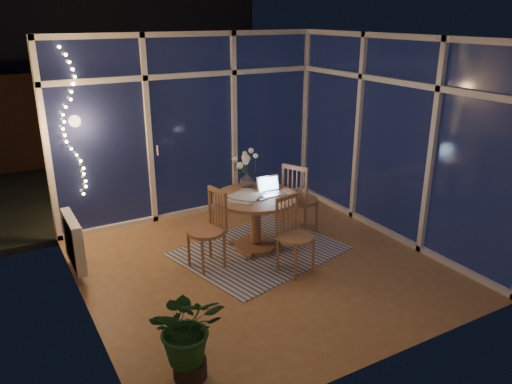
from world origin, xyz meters
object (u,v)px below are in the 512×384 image
chair_right (301,198)px  chair_front (296,236)px  dining_table (256,223)px  potted_plant (188,338)px  chair_left (206,230)px  laptop (272,186)px  flower_vase (247,179)px

chair_right → chair_front: chair_right is taller
dining_table → potted_plant: size_ratio=1.38×
chair_front → potted_plant: bearing=-159.6°
chair_left → chair_front: (0.84, -0.61, -0.02)m
laptop → flower_vase: bearing=113.7°
chair_left → chair_right: 1.51m
laptop → dining_table: bearing=170.5°
chair_left → potted_plant: bearing=-37.7°
chair_left → flower_vase: (0.80, 0.48, 0.34)m
chair_right → flower_vase: 0.79m
chair_right → potted_plant: size_ratio=1.35×
chair_left → laptop: 1.02m
chair_left → chair_right: size_ratio=0.93×
dining_table → chair_right: (0.75, 0.10, 0.16)m
potted_plant → flower_vase: bearing=51.4°
flower_vase → laptop: bearing=-69.1°
dining_table → chair_right: bearing=7.8°
dining_table → laptop: (0.21, -0.05, 0.47)m
chair_right → laptop: (-0.54, -0.15, 0.31)m
dining_table → chair_right: 0.77m
dining_table → laptop: bearing=-12.3°
chair_right → potted_plant: (-2.39, -1.90, -0.13)m
dining_table → chair_front: bearing=-82.3°
dining_table → chair_left: 0.76m
laptop → potted_plant: 2.59m
laptop → flower_vase: (-0.15, 0.38, -0.01)m
potted_plant → chair_left: bearing=61.5°
chair_front → potted_plant: size_ratio=1.20×
chair_right → laptop: chair_right is taller
laptop → chair_left: bearing=-171.4°
potted_plant → chair_right: bearing=38.5°
dining_table → potted_plant: (-1.64, -1.80, 0.02)m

